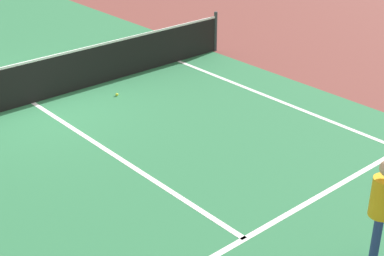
% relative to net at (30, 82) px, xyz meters
% --- Properties ---
extents(ground_plane, '(60.00, 60.00, 0.00)m').
position_rel_net_xyz_m(ground_plane, '(0.00, 0.00, -0.49)').
color(ground_plane, brown).
extents(court_surface_inbounds, '(10.62, 24.40, 0.00)m').
position_rel_net_xyz_m(court_surface_inbounds, '(0.00, 0.00, -0.49)').
color(court_surface_inbounds, '#2D7247').
rests_on(court_surface_inbounds, ground_plane).
extents(line_sideline_right, '(0.10, 11.89, 0.01)m').
position_rel_net_xyz_m(line_sideline_right, '(4.11, -5.95, -0.49)').
color(line_sideline_right, white).
rests_on(line_sideline_right, ground_plane).
extents(line_service_near, '(8.22, 0.10, 0.01)m').
position_rel_net_xyz_m(line_service_near, '(0.00, -6.40, -0.49)').
color(line_service_near, white).
rests_on(line_service_near, ground_plane).
extents(line_center_service, '(0.10, 6.40, 0.01)m').
position_rel_net_xyz_m(line_center_service, '(0.00, -3.20, -0.49)').
color(line_center_service, white).
rests_on(line_center_service, ground_plane).
extents(net, '(10.91, 0.09, 1.07)m').
position_rel_net_xyz_m(net, '(0.00, 0.00, 0.00)').
color(net, '#33383D').
rests_on(net, ground_plane).
extents(tennis_ball_near_net, '(0.07, 0.07, 0.07)m').
position_rel_net_xyz_m(tennis_ball_near_net, '(1.60, -0.87, -0.46)').
color(tennis_ball_near_net, '#CCE033').
rests_on(tennis_ball_near_net, ground_plane).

